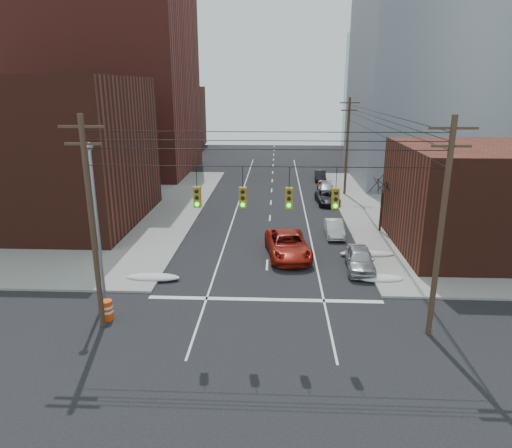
# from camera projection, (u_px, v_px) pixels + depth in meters

# --- Properties ---
(ground) EXTENTS (160.00, 160.00, 0.00)m
(ground) POSITION_uv_depth(u_px,v_px,m) (261.00, 363.00, 20.96)
(ground) COLOR black
(ground) RESTS_ON ground
(sidewalk_nw) EXTENTS (40.00, 40.00, 0.15)m
(sidewalk_nw) POSITION_uv_depth(u_px,v_px,m) (14.00, 206.00, 47.93)
(sidewalk_nw) COLOR gray
(sidewalk_nw) RESTS_ON ground
(building_brick_tall) EXTENTS (24.00, 20.00, 30.00)m
(building_brick_tall) POSITION_uv_depth(u_px,v_px,m) (102.00, 65.00, 63.51)
(building_brick_tall) COLOR maroon
(building_brick_tall) RESTS_ON ground
(building_brick_near) EXTENTS (20.00, 16.00, 13.00)m
(building_brick_near) POSITION_uv_depth(u_px,v_px,m) (26.00, 152.00, 41.06)
(building_brick_near) COLOR #461E15
(building_brick_near) RESTS_ON ground
(building_brick_far) EXTENTS (22.00, 18.00, 12.00)m
(building_brick_far) POSITION_uv_depth(u_px,v_px,m) (144.00, 118.00, 91.07)
(building_brick_far) COLOR #461E15
(building_brick_far) RESTS_ON ground
(building_office) EXTENTS (22.00, 20.00, 25.00)m
(building_office) POSITION_uv_depth(u_px,v_px,m) (445.00, 83.00, 58.38)
(building_office) COLOR gray
(building_office) RESTS_ON ground
(building_glass) EXTENTS (20.00, 18.00, 22.00)m
(building_glass) POSITION_uv_depth(u_px,v_px,m) (405.00, 92.00, 83.58)
(building_glass) COLOR gray
(building_glass) RESTS_ON ground
(building_storefront) EXTENTS (16.00, 12.00, 8.00)m
(building_storefront) POSITION_uv_depth(u_px,v_px,m) (508.00, 200.00, 34.29)
(building_storefront) COLOR #461E15
(building_storefront) RESTS_ON ground
(utility_pole_left) EXTENTS (2.20, 0.28, 11.00)m
(utility_pole_left) POSITION_uv_depth(u_px,v_px,m) (92.00, 222.00, 22.51)
(utility_pole_left) COLOR #473323
(utility_pole_left) RESTS_ON ground
(utility_pole_right) EXTENTS (2.20, 0.28, 11.00)m
(utility_pole_right) POSITION_uv_depth(u_px,v_px,m) (441.00, 226.00, 21.76)
(utility_pole_right) COLOR #473323
(utility_pole_right) RESTS_ON ground
(utility_pole_far) EXTENTS (2.20, 0.28, 11.00)m
(utility_pole_far) POSITION_uv_depth(u_px,v_px,m) (347.00, 145.00, 51.38)
(utility_pole_far) COLOR #473323
(utility_pole_far) RESTS_ON ground
(traffic_signals) EXTENTS (17.00, 0.42, 2.02)m
(traffic_signals) POSITION_uv_depth(u_px,v_px,m) (266.00, 196.00, 21.70)
(traffic_signals) COLOR black
(traffic_signals) RESTS_ON ground
(street_light) EXTENTS (0.44, 0.44, 9.32)m
(street_light) POSITION_uv_depth(u_px,v_px,m) (96.00, 210.00, 25.50)
(street_light) COLOR gray
(street_light) RESTS_ON ground
(bare_tree) EXTENTS (2.09, 2.20, 4.93)m
(bare_tree) POSITION_uv_depth(u_px,v_px,m) (381.00, 206.00, 38.97)
(bare_tree) COLOR black
(bare_tree) RESTS_ON ground
(snow_nw) EXTENTS (3.50, 1.08, 0.42)m
(snow_nw) POSITION_uv_depth(u_px,v_px,m) (153.00, 277.00, 29.82)
(snow_nw) COLOR silver
(snow_nw) RESTS_ON ground
(snow_ne) EXTENTS (3.00, 1.08, 0.42)m
(snow_ne) POSITION_uv_depth(u_px,v_px,m) (380.00, 278.00, 29.65)
(snow_ne) COLOR silver
(snow_ne) RESTS_ON ground
(snow_east_far) EXTENTS (4.00, 1.08, 0.42)m
(snow_east_far) POSITION_uv_depth(u_px,v_px,m) (367.00, 254.00, 33.95)
(snow_east_far) COLOR silver
(snow_east_far) RESTS_ON ground
(red_pickup) EXTENTS (3.74, 6.73, 1.78)m
(red_pickup) POSITION_uv_depth(u_px,v_px,m) (288.00, 245.00, 33.85)
(red_pickup) COLOR maroon
(red_pickup) RESTS_ON ground
(parked_car_a) EXTENTS (2.13, 4.70, 1.57)m
(parked_car_a) POSITION_uv_depth(u_px,v_px,m) (360.00, 259.00, 31.31)
(parked_car_a) COLOR #A7A7AC
(parked_car_a) RESTS_ON ground
(parked_car_b) EXTENTS (1.42, 4.02, 1.32)m
(parked_car_b) POSITION_uv_depth(u_px,v_px,m) (334.00, 228.00, 38.52)
(parked_car_b) COLOR silver
(parked_car_b) RESTS_ON ground
(parked_car_c) EXTENTS (2.50, 5.00, 1.36)m
(parked_car_c) POSITION_uv_depth(u_px,v_px,m) (327.00, 198.00, 49.01)
(parked_car_c) COLOR black
(parked_car_c) RESTS_ON ground
(parked_car_d) EXTENTS (1.99, 4.69, 1.35)m
(parked_car_d) POSITION_uv_depth(u_px,v_px,m) (327.00, 190.00, 52.66)
(parked_car_d) COLOR #A6A6AB
(parked_car_d) RESTS_ON ground
(parked_car_e) EXTENTS (1.94, 3.95, 1.30)m
(parked_car_e) POSITION_uv_depth(u_px,v_px,m) (325.00, 187.00, 54.31)
(parked_car_e) COLOR maroon
(parked_car_e) RESTS_ON ground
(parked_car_f) EXTENTS (1.62, 4.14, 1.34)m
(parked_car_f) POSITION_uv_depth(u_px,v_px,m) (320.00, 176.00, 60.98)
(parked_car_f) COLOR black
(parked_car_f) RESTS_ON ground
(lot_car_a) EXTENTS (4.29, 2.44, 1.34)m
(lot_car_a) POSITION_uv_depth(u_px,v_px,m) (122.00, 204.00, 45.79)
(lot_car_a) COLOR silver
(lot_car_a) RESTS_ON sidewalk_nw
(lot_car_b) EXTENTS (5.44, 4.05, 1.37)m
(lot_car_b) POSITION_uv_depth(u_px,v_px,m) (134.00, 195.00, 49.49)
(lot_car_b) COLOR silver
(lot_car_b) RESTS_ON sidewalk_nw
(lot_car_c) EXTENTS (5.50, 2.70, 1.54)m
(lot_car_c) POSITION_uv_depth(u_px,v_px,m) (107.00, 203.00, 45.66)
(lot_car_c) COLOR black
(lot_car_c) RESTS_ON sidewalk_nw
(lot_car_d) EXTENTS (4.60, 3.24, 1.45)m
(lot_car_d) POSITION_uv_depth(u_px,v_px,m) (88.00, 206.00, 44.68)
(lot_car_d) COLOR #ADAEB2
(lot_car_d) RESTS_ON sidewalk_nw
(construction_barrel) EXTENTS (0.64, 0.64, 1.11)m
(construction_barrel) POSITION_uv_depth(u_px,v_px,m) (107.00, 310.00, 24.72)
(construction_barrel) COLOR #E9420C
(construction_barrel) RESTS_ON ground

